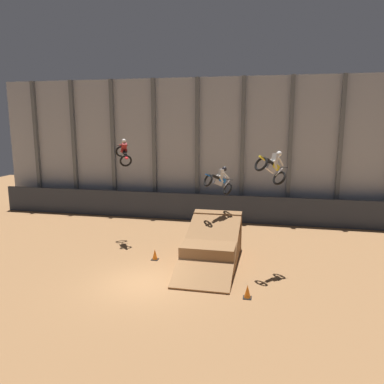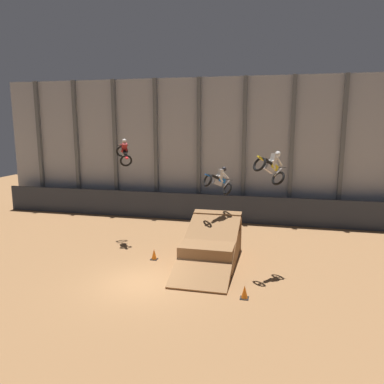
{
  "view_description": "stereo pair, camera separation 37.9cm",
  "coord_description": "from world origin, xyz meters",
  "px_view_note": "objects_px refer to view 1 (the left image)",
  "views": [
    {
      "loc": [
        5.5,
        -15.13,
        7.21
      ],
      "look_at": [
        0.99,
        6.02,
        3.17
      ],
      "focal_mm": 35.0,
      "sensor_mm": 36.0,
      "label": 1
    },
    {
      "loc": [
        5.87,
        -15.05,
        7.21
      ],
      "look_at": [
        0.99,
        6.02,
        3.17
      ],
      "focal_mm": 35.0,
      "sensor_mm": 36.0,
      "label": 2
    }
  ],
  "objects_px": {
    "rider_bike_center_air": "(219,181)",
    "dirt_ramp": "(213,245)",
    "traffic_cone_near_ramp": "(155,255)",
    "rider_bike_left_air": "(124,152)",
    "rider_bike_right_air": "(272,167)",
    "traffic_cone_arena_edge": "(247,292)"
  },
  "relations": [
    {
      "from": "dirt_ramp",
      "to": "rider_bike_center_air",
      "type": "height_order",
      "value": "rider_bike_center_air"
    },
    {
      "from": "dirt_ramp",
      "to": "rider_bike_center_air",
      "type": "bearing_deg",
      "value": 86.5
    },
    {
      "from": "rider_bike_center_air",
      "to": "traffic_cone_arena_edge",
      "type": "height_order",
      "value": "rider_bike_center_air"
    },
    {
      "from": "rider_bike_center_air",
      "to": "traffic_cone_arena_edge",
      "type": "relative_size",
      "value": 3.02
    },
    {
      "from": "rider_bike_left_air",
      "to": "rider_bike_right_air",
      "type": "relative_size",
      "value": 1.06
    },
    {
      "from": "dirt_ramp",
      "to": "traffic_cone_near_ramp",
      "type": "bearing_deg",
      "value": -166.19
    },
    {
      "from": "dirt_ramp",
      "to": "rider_bike_right_air",
      "type": "distance_m",
      "value": 5.4
    },
    {
      "from": "dirt_ramp",
      "to": "rider_bike_center_air",
      "type": "distance_m",
      "value": 3.58
    },
    {
      "from": "dirt_ramp",
      "to": "rider_bike_left_air",
      "type": "relative_size",
      "value": 3.39
    },
    {
      "from": "rider_bike_right_air",
      "to": "traffic_cone_near_ramp",
      "type": "height_order",
      "value": "rider_bike_right_air"
    },
    {
      "from": "rider_bike_left_air",
      "to": "rider_bike_right_air",
      "type": "height_order",
      "value": "rider_bike_left_air"
    },
    {
      "from": "traffic_cone_arena_edge",
      "to": "rider_bike_left_air",
      "type": "bearing_deg",
      "value": 141.29
    },
    {
      "from": "dirt_ramp",
      "to": "rider_bike_left_air",
      "type": "xyz_separation_m",
      "value": [
        -5.75,
        2.13,
        4.66
      ]
    },
    {
      "from": "dirt_ramp",
      "to": "traffic_cone_near_ramp",
      "type": "distance_m",
      "value": 3.13
    },
    {
      "from": "rider_bike_center_air",
      "to": "rider_bike_right_air",
      "type": "distance_m",
      "value": 4.03
    },
    {
      "from": "traffic_cone_near_ramp",
      "to": "dirt_ramp",
      "type": "bearing_deg",
      "value": 13.81
    },
    {
      "from": "traffic_cone_near_ramp",
      "to": "rider_bike_center_air",
      "type": "bearing_deg",
      "value": 36.03
    },
    {
      "from": "rider_bike_center_air",
      "to": "dirt_ramp",
      "type": "bearing_deg",
      "value": -43.58
    },
    {
      "from": "rider_bike_center_air",
      "to": "traffic_cone_arena_edge",
      "type": "distance_m",
      "value": 7.09
    },
    {
      "from": "dirt_ramp",
      "to": "rider_bike_left_air",
      "type": "height_order",
      "value": "rider_bike_left_air"
    },
    {
      "from": "traffic_cone_near_ramp",
      "to": "traffic_cone_arena_edge",
      "type": "distance_m",
      "value": 6.15
    },
    {
      "from": "rider_bike_left_air",
      "to": "rider_bike_center_air",
      "type": "distance_m",
      "value": 6.04
    }
  ]
}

